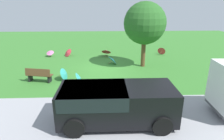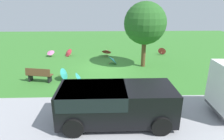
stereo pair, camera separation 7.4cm
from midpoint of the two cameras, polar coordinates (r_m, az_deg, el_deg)
ground at (r=14.52m, az=-1.69°, el=0.34°), size 40.00×40.00×0.00m
road_strip at (r=8.48m, az=-1.12°, el=-14.34°), size 40.00×4.31×0.01m
van_dark at (r=7.94m, az=-0.00°, el=-9.22°), size 4.60×2.12×1.53m
park_bench at (r=12.80m, az=-20.71°, el=-1.37°), size 1.66×0.79×0.90m
shade_tree at (r=14.66m, az=9.41°, el=13.26°), size 3.07×3.07×4.79m
parasol_teal_0 at (r=15.56m, az=0.05°, el=3.12°), size 0.99×1.10×0.76m
parasol_red_0 at (r=18.28m, az=-12.96°, el=5.00°), size 0.98×1.01×0.72m
parasol_pink_0 at (r=18.54m, az=-17.76°, el=4.90°), size 0.78×0.76×0.61m
parasol_teal_1 at (r=11.98m, az=-9.63°, el=-2.28°), size 0.66×0.74×0.72m
parasol_teal_2 at (r=12.72m, az=-13.81°, el=-1.14°), size 0.81×0.86×0.79m
parasol_red_1 at (r=17.95m, az=-1.79°, el=5.53°), size 1.02×0.99×0.77m
parasol_red_2 at (r=19.08m, az=14.18°, el=5.50°), size 0.83×0.72×0.73m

